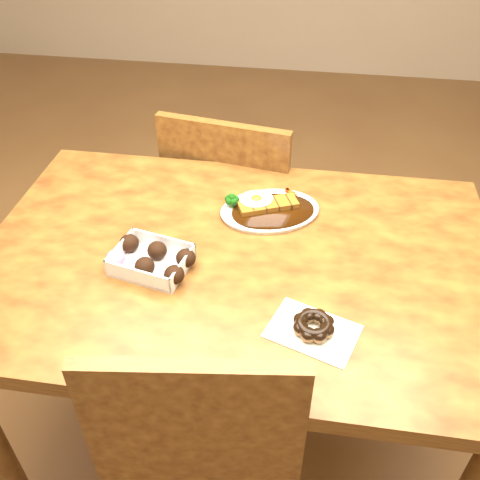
# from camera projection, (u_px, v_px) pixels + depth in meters

# --- Properties ---
(ground) EXTENTS (6.00, 6.00, 0.00)m
(ground) POSITION_uv_depth(u_px,v_px,m) (238.00, 431.00, 1.72)
(ground) COLOR brown
(ground) RESTS_ON ground
(table) EXTENTS (1.20, 0.80, 0.75)m
(table) POSITION_uv_depth(u_px,v_px,m) (237.00, 286.00, 1.30)
(table) COLOR #441E0D
(table) RESTS_ON ground
(chair_far) EXTENTS (0.48, 0.48, 0.87)m
(chair_far) POSITION_uv_depth(u_px,v_px,m) (237.00, 211.00, 1.83)
(chair_far) COLOR #441E0D
(chair_far) RESTS_ON ground
(katsu_curry_plate) EXTENTS (0.29, 0.25, 0.05)m
(katsu_curry_plate) POSITION_uv_depth(u_px,v_px,m) (268.00, 208.00, 1.36)
(katsu_curry_plate) COLOR white
(katsu_curry_plate) RESTS_ON table
(donut_box) EXTENTS (0.20, 0.16, 0.05)m
(donut_box) POSITION_uv_depth(u_px,v_px,m) (151.00, 259.00, 1.19)
(donut_box) COLOR white
(donut_box) RESTS_ON table
(pon_de_ring) EXTENTS (0.20, 0.17, 0.03)m
(pon_de_ring) POSITION_uv_depth(u_px,v_px,m) (314.00, 326.00, 1.05)
(pon_de_ring) COLOR silver
(pon_de_ring) RESTS_ON table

